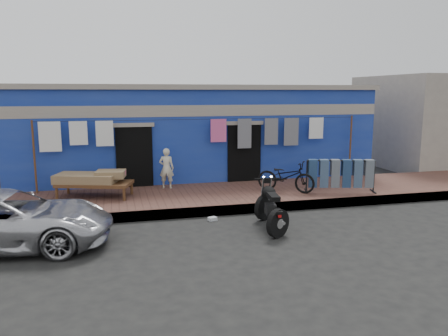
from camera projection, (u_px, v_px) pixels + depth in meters
ground at (246, 233)px, 9.77m from camera, size 80.00×80.00×0.00m
sidewalk at (216, 197)px, 12.61m from camera, size 28.00×3.00×0.25m
curb at (228, 210)px, 11.23m from camera, size 28.00×0.10×0.25m
building at (191, 132)px, 16.16m from camera, size 12.20×5.20×3.36m
neighbor_right at (443, 121)px, 18.79m from camera, size 6.00×5.00×3.80m
clothesline at (200, 136)px, 13.48m from camera, size 10.06×0.06×2.10m
car at (6, 219)px, 8.76m from camera, size 4.45×2.39×1.20m
seated_person at (167, 168)px, 13.13m from camera, size 0.51×0.41×1.22m
bicycle at (286, 173)px, 12.70m from camera, size 1.70×1.54×1.10m
motorcycle at (271, 205)px, 10.06m from camera, size 1.02×1.84×1.09m
charpoy at (95, 184)px, 12.06m from camera, size 2.67×2.20×0.71m
jeans_rack at (340, 175)px, 12.66m from camera, size 2.26×1.48×0.98m
litter_a at (213, 219)px, 10.73m from camera, size 0.24×0.21×0.09m
litter_b at (261, 216)px, 10.99m from camera, size 0.19×0.19×0.08m
litter_c at (268, 216)px, 10.96m from camera, size 0.20×0.23×0.08m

